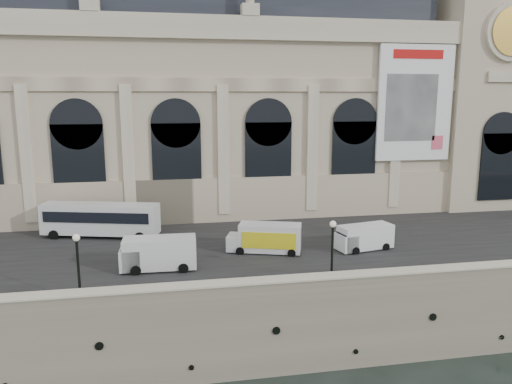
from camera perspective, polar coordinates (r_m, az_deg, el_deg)
ground at (r=37.87m, az=-0.87°, el=-20.66°), size 260.00×260.00×0.00m
quay at (r=69.10m, az=-5.79°, el=-3.22°), size 160.00×70.00×6.00m
street at (r=48.14m, az=-3.72°, el=-5.75°), size 160.00×24.00×0.06m
parapet at (r=35.41m, az=-1.07°, el=-10.99°), size 160.00×1.40×1.21m
museum at (r=62.66m, az=-11.31°, el=10.63°), size 69.00×18.70×29.10m
clock_pavilion at (r=71.63m, az=23.43°, el=12.94°), size 13.00×14.72×36.70m
bus_left at (r=51.64m, az=-17.38°, el=-2.93°), size 11.73×5.35×3.39m
van_b at (r=41.17m, az=-11.46°, el=-6.93°), size 6.08×2.68×2.67m
van_c at (r=46.46m, az=12.04°, el=-5.11°), size 5.50×2.96×2.32m
box_truck at (r=44.74m, az=1.13°, el=-5.30°), size 6.87×3.99×2.64m
lamp_left at (r=36.05m, az=-19.63°, el=-8.25°), size 0.49×0.49×4.81m
lamp_right at (r=37.88m, az=8.70°, el=-6.80°), size 0.49×0.49×4.79m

